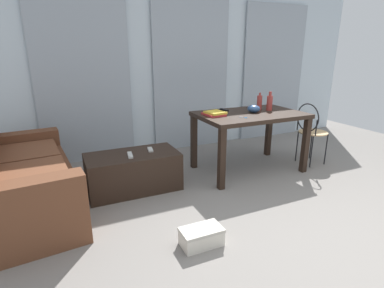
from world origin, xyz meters
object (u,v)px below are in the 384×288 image
object	(u,v)px
bowl	(254,109)
tv_remote_secondary	(130,155)
tv_remote_primary	(150,150)
book_stack	(214,113)
craft_table	(250,121)
coffee_table	(133,172)
wire_chair	(310,127)
shoebox	(201,237)
bottle_near	(270,102)
couch	(22,181)
bottle_far	(259,102)
tv_remote_on_table	(224,110)
scissors	(244,118)

from	to	relation	value
bowl	tv_remote_secondary	bearing A→B (deg)	-178.79
tv_remote_primary	book_stack	bearing A→B (deg)	9.13
craft_table	bowl	xyz separation A→B (m)	(0.06, 0.01, 0.15)
coffee_table	wire_chair	world-z (taller)	wire_chair
shoebox	tv_remote_secondary	bearing A→B (deg)	103.11
craft_table	bottle_near	world-z (taller)	bottle_near
couch	bottle_far	world-z (taller)	bottle_far
tv_remote_primary	tv_remote_on_table	bearing A→B (deg)	20.44
couch	coffee_table	size ratio (longest dim) A/B	1.82
book_stack	shoebox	xyz separation A→B (m)	(-0.79, -1.26, -0.71)
wire_chair	bottle_near	distance (m)	0.68
bowl	book_stack	world-z (taller)	bowl
craft_table	wire_chair	world-z (taller)	wire_chair
couch	craft_table	bearing A→B (deg)	-0.32
couch	craft_table	size ratio (longest dim) A/B	1.38
bottle_far	scissors	bearing A→B (deg)	-143.38
scissors	shoebox	xyz separation A→B (m)	(-1.04, -0.99, -0.68)
bottle_near	tv_remote_on_table	distance (m)	0.60
tv_remote_secondary	bottle_near	bearing A→B (deg)	9.84
bowl	tv_remote_on_table	bearing A→B (deg)	136.91
bottle_far	tv_remote_primary	distance (m)	1.59
bowl	craft_table	bearing A→B (deg)	-167.10
bottle_near	tv_remote_primary	distance (m)	1.67
scissors	shoebox	bearing A→B (deg)	-136.34
bowl	wire_chair	bearing A→B (deg)	-11.91
tv_remote_secondary	couch	bearing A→B (deg)	-174.20
coffee_table	bowl	size ratio (longest dim) A/B	6.34
wire_chair	bowl	size ratio (longest dim) A/B	5.36
coffee_table	bottle_near	distance (m)	1.95
couch	coffee_table	world-z (taller)	couch
bottle_near	bottle_far	world-z (taller)	bottle_near
bottle_near	book_stack	bearing A→B (deg)	179.08
tv_remote_primary	shoebox	xyz separation A→B (m)	(0.02, -1.27, -0.36)
bowl	tv_remote_on_table	size ratio (longest dim) A/B	1.00
bottle_far	shoebox	distance (m)	2.16
bottle_near	tv_remote_on_table	world-z (taller)	bottle_near
craft_table	tv_remote_on_table	world-z (taller)	tv_remote_on_table
book_stack	bowl	bearing A→B (deg)	-5.08
scissors	tv_remote_secondary	distance (m)	1.37
bowl	coffee_table	bearing A→B (deg)	179.04
wire_chair	book_stack	distance (m)	1.40
tv_remote_secondary	bowl	bearing A→B (deg)	8.95
bottle_near	book_stack	xyz separation A→B (m)	(-0.81, 0.01, -0.08)
bottle_near	tv_remote_on_table	size ratio (longest dim) A/B	1.54
bowl	book_stack	xyz separation A→B (m)	(-0.54, 0.05, -0.02)
craft_table	scissors	xyz separation A→B (m)	(-0.23, -0.21, 0.10)
wire_chair	shoebox	world-z (taller)	wire_chair
wire_chair	bowl	world-z (taller)	bowl
bottle_near	coffee_table	bearing A→B (deg)	-179.74
bottle_near	scissors	bearing A→B (deg)	-155.51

